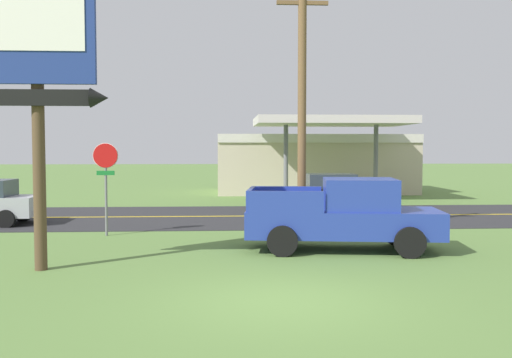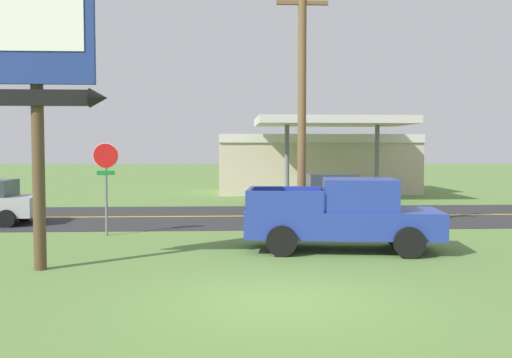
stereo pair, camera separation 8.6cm
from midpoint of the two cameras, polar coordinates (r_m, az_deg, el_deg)
The scene contains 9 objects.
ground_plane at distance 10.71m, azimuth 2.29°, elevation -12.01°, with size 180.00×180.00×0.00m, color #5B7F3D.
road_asphalt at distance 23.48m, azimuth -0.81°, elevation -3.71°, with size 140.00×8.00×0.02m, color #2B2B2D.
road_centre_line at distance 23.48m, azimuth -0.81°, elevation -3.68°, with size 126.00×0.20×0.01m, color gold.
motel_sign at distance 13.92m, azimuth -20.91°, elevation 10.06°, with size 2.96×0.54×6.62m.
stop_sign at distance 18.83m, azimuth -14.78°, elevation 0.67°, with size 0.80×0.08×2.95m.
utility_pole at distance 17.84m, azimuth 4.44°, elevation 8.64°, with size 1.74×0.26×8.49m.
gas_station at distance 36.23m, azimuth 5.70°, elevation 1.74°, with size 12.00×11.50×4.40m.
pickup_blue_parked_on_lawn at distance 15.84m, azimuth 8.66°, elevation -3.56°, with size 5.41×2.74×1.96m.
car_black_mid_lane at distance 25.83m, azimuth 7.54°, elevation -1.29°, with size 4.20×2.00×1.64m.
Camera 1 is at (-1.06, -10.29, 2.79)m, focal length 40.43 mm.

